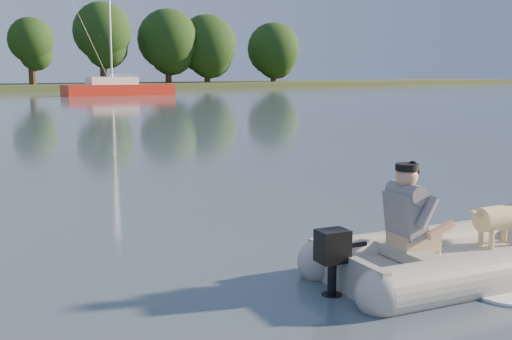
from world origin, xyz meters
TOP-DOWN VIEW (x-y plane):
  - water at (0.00, 0.00)m, footprint 160.00×160.00m
  - dinghy at (0.55, -0.39)m, footprint 4.58×3.44m
  - man at (-0.06, -0.26)m, footprint 0.72×0.64m
  - dog at (1.14, -0.42)m, footprint 0.87×0.41m
  - outboard_motor at (-0.93, -0.18)m, footprint 0.41×0.31m
  - sailboat at (14.30, 45.43)m, footprint 8.86×2.96m

SIDE VIEW (x-z plane):
  - water at x=0.00m, z-range 0.00..0.00m
  - outboard_motor at x=-0.93m, z-range -0.07..0.63m
  - dog at x=1.14m, z-range 0.19..0.75m
  - dinghy at x=0.55m, z-range -0.10..1.16m
  - sailboat at x=14.30m, z-range -5.50..6.56m
  - man at x=-0.06m, z-range 0.21..1.19m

